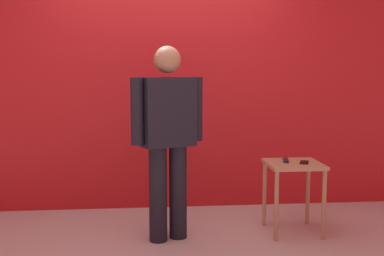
{
  "coord_description": "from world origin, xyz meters",
  "views": [
    {
      "loc": [
        -0.18,
        -3.67,
        1.45
      ],
      "look_at": [
        0.21,
        0.55,
        0.92
      ],
      "focal_mm": 45.15,
      "sensor_mm": 36.0,
      "label": 1
    }
  ],
  "objects_px": {
    "cell_phone": "(304,162)",
    "side_table": "(294,175)",
    "standing_person": "(168,133)",
    "tv_remote": "(286,160)"
  },
  "relations": [
    {
      "from": "cell_phone",
      "to": "side_table",
      "type": "bearing_deg",
      "value": -176.29
    },
    {
      "from": "standing_person",
      "to": "side_table",
      "type": "xyz_separation_m",
      "value": [
        1.11,
        0.07,
        -0.4
      ]
    },
    {
      "from": "standing_person",
      "to": "side_table",
      "type": "bearing_deg",
      "value": 3.82
    },
    {
      "from": "standing_person",
      "to": "tv_remote",
      "type": "xyz_separation_m",
      "value": [
        1.05,
        0.13,
        -0.27
      ]
    },
    {
      "from": "standing_person",
      "to": "cell_phone",
      "type": "height_order",
      "value": "standing_person"
    },
    {
      "from": "side_table",
      "to": "cell_phone",
      "type": "xyz_separation_m",
      "value": [
        0.08,
        -0.03,
        0.12
      ]
    },
    {
      "from": "cell_phone",
      "to": "tv_remote",
      "type": "distance_m",
      "value": 0.17
    },
    {
      "from": "standing_person",
      "to": "side_table",
      "type": "distance_m",
      "value": 1.18
    },
    {
      "from": "side_table",
      "to": "tv_remote",
      "type": "height_order",
      "value": "tv_remote"
    },
    {
      "from": "cell_phone",
      "to": "tv_remote",
      "type": "relative_size",
      "value": 0.85
    }
  ]
}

